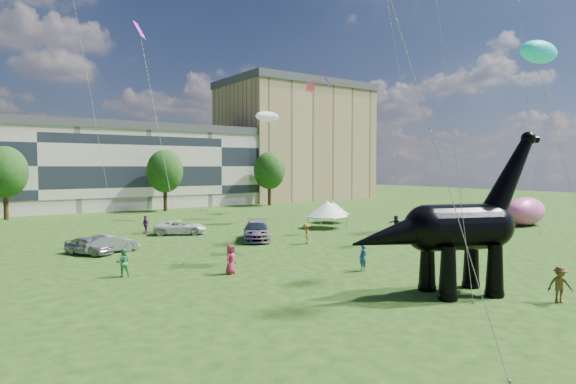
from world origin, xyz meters
TOP-DOWN VIEW (x-y plane):
  - ground at (0.00, 0.00)m, footprint 220.00×220.00m
  - terrace_row at (-8.00, 62.00)m, footprint 78.00×11.00m
  - apartment_block at (40.00, 65.00)m, footprint 28.00×18.00m
  - tree_mid_left at (-12.00, 53.00)m, footprint 5.20×5.20m
  - tree_mid_right at (8.00, 53.00)m, footprint 5.20×5.20m
  - tree_far_right at (26.00, 53.00)m, footprint 5.20×5.20m
  - dinosaur_sculpture at (3.06, 0.78)m, footprint 10.27×5.22m
  - car_silver at (-9.30, 22.88)m, footprint 3.27×4.16m
  - car_grey at (-7.82, 22.80)m, footprint 4.18×1.81m
  - car_white at (0.28, 28.92)m, footprint 5.40×4.26m
  - car_dark at (4.30, 21.65)m, footprint 4.88×6.00m
  - gazebo_near at (14.72, 24.51)m, footprint 5.43×5.43m
  - gazebo_far at (18.37, 27.88)m, footprint 4.25×4.25m
  - inflatable_pink at (33.84, 13.68)m, footprint 6.35×3.41m
  - visitors at (-0.72, 15.81)m, footprint 51.13×38.98m

SIDE VIEW (x-z plane):
  - ground at x=0.00m, z-range 0.00..0.00m
  - car_silver at x=-9.30m, z-range 0.00..1.33m
  - car_grey at x=-7.82m, z-range 0.00..1.34m
  - car_white at x=0.28m, z-range 0.00..1.36m
  - car_dark at x=4.30m, z-range 0.00..1.63m
  - visitors at x=-0.72m, z-range -0.07..1.80m
  - inflatable_pink at x=33.84m, z-range 0.00..3.10m
  - gazebo_far at x=18.37m, z-range 0.49..2.92m
  - gazebo_near at x=14.72m, z-range 0.58..3.46m
  - dinosaur_sculpture at x=3.06m, z-range -1.05..7.52m
  - terrace_row at x=-8.00m, z-range 0.00..12.00m
  - tree_mid_left at x=-12.00m, z-range 1.57..11.01m
  - tree_mid_right at x=8.00m, z-range 1.57..11.01m
  - tree_far_right at x=26.00m, z-range 1.57..11.01m
  - apartment_block at x=40.00m, z-range 0.00..22.00m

